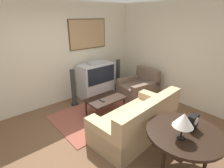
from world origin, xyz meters
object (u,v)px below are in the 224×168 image
object	(u,v)px
couch	(137,122)
speaker_tower_right	(118,76)
coffee_table	(105,100)
console_table	(184,135)
tv	(96,80)
mantel_clock	(193,122)
table_lamp	(183,120)
armchair	(138,88)
speaker_tower_left	(73,89)

from	to	relation	value
couch	speaker_tower_right	world-z (taller)	speaker_tower_right
coffee_table	console_table	xyz separation A→B (m)	(-0.19, -2.11, 0.27)
tv	speaker_tower_right	world-z (taller)	tv
tv	mantel_clock	distance (m)	3.23
table_lamp	speaker_tower_right	bearing A→B (deg)	61.68
console_table	speaker_tower_right	xyz separation A→B (m)	(1.48, 3.06, -0.18)
armchair	couch	bearing A→B (deg)	-41.83
mantel_clock	speaker_tower_left	size ratio (longest dim) A/B	0.23
coffee_table	console_table	distance (m)	2.14
couch	mantel_clock	distance (m)	1.20
armchair	console_table	xyz separation A→B (m)	(-1.56, -2.23, 0.38)
speaker_tower_left	armchair	bearing A→B (deg)	-25.60
armchair	table_lamp	world-z (taller)	table_lamp
coffee_table	armchair	bearing A→B (deg)	4.88
armchair	mantel_clock	distance (m)	2.73
coffee_table	console_table	world-z (taller)	console_table
armchair	mantel_clock	world-z (taller)	mantel_clock
speaker_tower_left	couch	bearing A→B (deg)	-80.92
couch	table_lamp	distance (m)	1.33
tv	couch	distance (m)	2.16
armchair	console_table	distance (m)	2.75
armchair	tv	bearing A→B (deg)	-127.32
couch	coffee_table	world-z (taller)	couch
tv	speaker_tower_right	xyz separation A→B (m)	(0.82, -0.08, -0.04)
couch	mantel_clock	world-z (taller)	mantel_clock
console_table	mantel_clock	xyz separation A→B (m)	(0.15, -0.03, 0.18)
tv	coffee_table	world-z (taller)	tv
console_table	tv	bearing A→B (deg)	78.09
tv	speaker_tower_left	bearing A→B (deg)	-174.47
tv	console_table	bearing A→B (deg)	-101.91
console_table	mantel_clock	world-z (taller)	mantel_clock
table_lamp	speaker_tower_right	distance (m)	3.55
couch	speaker_tower_left	xyz separation A→B (m)	(-0.32, 2.02, 0.18)
table_lamp	mantel_clock	size ratio (longest dim) A/B	1.66
coffee_table	speaker_tower_right	size ratio (longest dim) A/B	0.91
speaker_tower_left	console_table	bearing A→B (deg)	-87.01
coffee_table	speaker_tower_right	bearing A→B (deg)	36.10
coffee_table	mantel_clock	bearing A→B (deg)	-91.18
couch	console_table	bearing A→B (deg)	76.80
table_lamp	speaker_tower_left	bearing A→B (deg)	89.59
table_lamp	speaker_tower_left	xyz separation A→B (m)	(0.02, 3.09, -0.53)
tv	mantel_clock	world-z (taller)	tv
armchair	speaker_tower_right	bearing A→B (deg)	-166.67
armchair	speaker_tower_right	xyz separation A→B (m)	(-0.08, 0.83, 0.21)
coffee_table	table_lamp	xyz separation A→B (m)	(-0.37, -2.15, 0.63)
tv	speaker_tower_left	size ratio (longest dim) A/B	1.08
coffee_table	mantel_clock	xyz separation A→B (m)	(-0.04, -2.15, 0.46)
armchair	speaker_tower_left	world-z (taller)	speaker_tower_left
couch	armchair	world-z (taller)	couch
tv	speaker_tower_right	size ratio (longest dim) A/B	1.08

